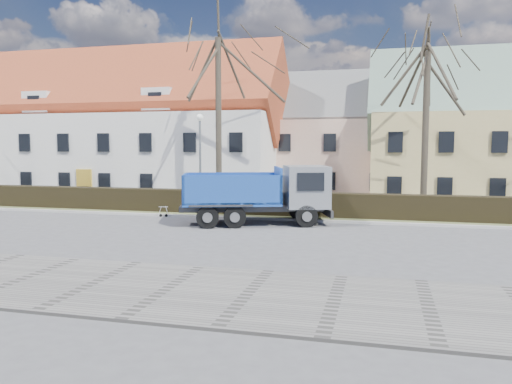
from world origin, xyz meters
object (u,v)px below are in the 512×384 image
(streetlight, at_px, (200,162))
(parked_car_a, at_px, (86,194))
(dump_truck, at_px, (251,194))
(cart_frame, at_px, (160,211))

(streetlight, height_order, parked_car_a, streetlight)
(dump_truck, bearing_deg, parked_car_a, 136.09)
(dump_truck, relative_size, cart_frame, 10.64)
(cart_frame, distance_m, parked_car_a, 9.56)
(streetlight, xyz_separation_m, cart_frame, (-1.36, -2.72, -2.58))
(dump_truck, distance_m, parked_car_a, 14.96)
(dump_truck, xyz_separation_m, parked_car_a, (-13.46, 6.48, -0.91))
(streetlight, xyz_separation_m, parked_car_a, (-9.32, 2.57, -2.31))
(dump_truck, xyz_separation_m, streetlight, (-4.14, 3.91, 1.40))
(streetlight, relative_size, parked_car_a, 1.68)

